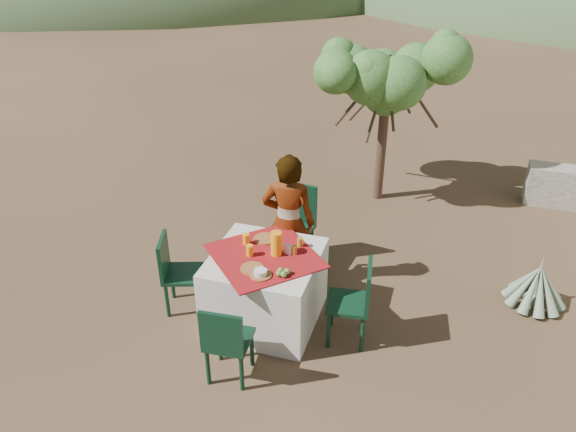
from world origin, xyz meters
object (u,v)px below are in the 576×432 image
(chair_far, at_px, (294,222))
(chair_right, at_px, (356,299))
(chair_near, at_px, (226,341))
(shrub_tree, at_px, (392,85))
(agave, at_px, (537,286))
(person, at_px, (289,223))
(table, at_px, (265,287))
(chair_left, at_px, (175,270))
(juice_pitcher, at_px, (276,243))

(chair_far, xyz_separation_m, chair_right, (0.94, -1.09, -0.07))
(chair_near, distance_m, shrub_tree, 4.19)
(chair_far, distance_m, agave, 2.66)
(chair_right, bearing_deg, person, -135.43)
(table, relative_size, chair_left, 1.55)
(person, height_order, juice_pitcher, person)
(table, distance_m, agave, 2.83)
(chair_near, bearing_deg, person, -97.05)
(shrub_tree, distance_m, agave, 3.09)
(chair_near, height_order, chair_right, chair_right)
(chair_left, height_order, agave, chair_left)
(chair_near, relative_size, agave, 1.21)
(chair_far, distance_m, chair_right, 1.44)
(agave, bearing_deg, chair_far, -179.58)
(person, bearing_deg, shrub_tree, -111.41)
(table, distance_m, chair_left, 0.94)
(table, distance_m, chair_right, 0.92)
(table, xyz_separation_m, chair_near, (-0.04, -0.90, 0.07))
(table, bearing_deg, chair_near, -92.23)
(shrub_tree, height_order, juice_pitcher, shrub_tree)
(chair_far, height_order, chair_right, chair_far)
(shrub_tree, relative_size, agave, 3.05)
(chair_right, bearing_deg, shrub_tree, 176.05)
(chair_left, bearing_deg, table, -101.93)
(chair_left, xyz_separation_m, chair_right, (1.84, 0.06, 0.01))
(chair_far, distance_m, person, 0.48)
(person, distance_m, juice_pitcher, 0.59)
(person, xyz_separation_m, shrub_tree, (0.66, 2.42, 0.85))
(table, height_order, agave, table)
(chair_far, relative_size, juice_pitcher, 4.05)
(chair_left, distance_m, shrub_tree, 3.74)
(chair_right, xyz_separation_m, agave, (1.70, 1.11, -0.25))
(chair_left, distance_m, juice_pitcher, 1.12)
(agave, bearing_deg, table, -157.82)
(chair_far, relative_size, chair_left, 1.17)
(chair_left, bearing_deg, chair_right, -106.31)
(chair_left, xyz_separation_m, juice_pitcher, (1.03, 0.16, 0.42))
(person, bearing_deg, chair_right, 136.24)
(table, xyz_separation_m, shrub_tree, (0.70, 3.05, 1.25))
(chair_right, xyz_separation_m, person, (-0.87, 0.67, 0.30))
(chair_far, xyz_separation_m, chair_near, (-0.01, -1.95, -0.09))
(chair_far, distance_m, chair_left, 1.46)
(chair_far, relative_size, shrub_tree, 0.47)
(chair_right, bearing_deg, juice_pitcher, -104.46)
(table, bearing_deg, chair_left, -173.62)
(person, bearing_deg, chair_near, 80.90)
(table, xyz_separation_m, chair_right, (0.91, -0.04, 0.09))
(chair_far, relative_size, agave, 1.45)
(chair_right, relative_size, juice_pitcher, 3.53)
(person, height_order, shrub_tree, shrub_tree)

